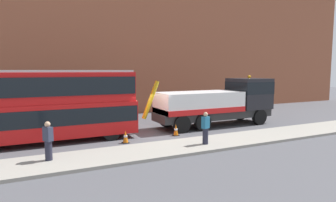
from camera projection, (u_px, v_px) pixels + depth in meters
ground_plane at (146, 133)px, 18.65m from camera, size 120.00×120.00×0.00m
near_kerb at (176, 148)px, 14.88m from camera, size 60.00×2.80×0.15m
building_facade at (108, 25)px, 25.83m from camera, size 60.00×1.50×16.00m
recovery_tow_truck at (220, 102)px, 21.16m from camera, size 10.14×2.66×3.67m
double_decker_bus at (35, 104)px, 15.78m from camera, size 11.05×2.56×4.06m
pedestrian_onlooker at (48, 141)px, 12.46m from camera, size 0.44×0.48×1.71m
pedestrian_bystander at (205, 128)px, 15.23m from camera, size 0.46×0.38×1.71m
traffic_cone_near_bus at (126, 137)px, 16.08m from camera, size 0.36×0.36×0.72m
traffic_cone_midway at (176, 130)px, 17.91m from camera, size 0.36×0.36×0.72m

